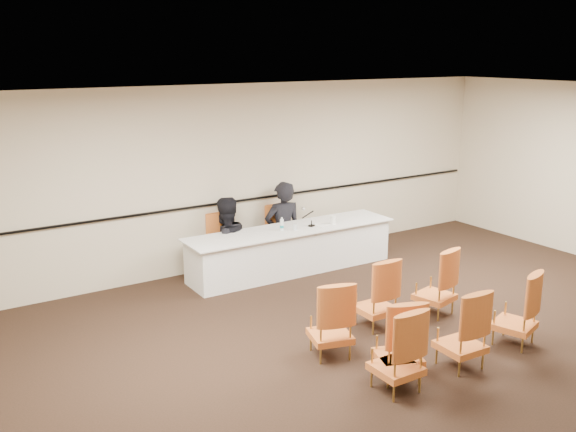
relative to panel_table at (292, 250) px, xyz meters
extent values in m
plane|color=black|center=(-0.31, -3.20, -0.36)|extent=(10.00, 10.00, 0.00)
plane|color=silver|center=(-0.31, -3.20, 2.64)|extent=(10.00, 10.00, 0.00)
cube|color=beige|center=(-0.31, 0.80, 1.14)|extent=(10.00, 0.04, 3.00)
cube|color=black|center=(-0.31, 0.76, 0.74)|extent=(9.80, 0.04, 0.03)
imported|color=black|center=(0.17, 0.54, 0.11)|extent=(0.72, 0.53, 1.82)
imported|color=black|center=(-0.92, 0.56, 0.02)|extent=(0.86, 0.68, 1.72)
cube|color=white|center=(0.55, -0.07, 0.36)|extent=(0.36, 0.31, 0.00)
cylinder|color=silver|center=(-0.01, -0.11, 0.41)|extent=(0.08, 0.08, 0.10)
cylinder|color=white|center=(0.72, -0.15, 0.43)|extent=(0.11, 0.11, 0.14)
camera|label=1|loc=(-5.46, -8.35, 3.14)|focal=40.00mm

